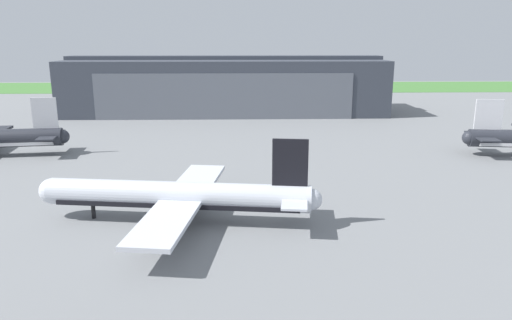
{
  "coord_description": "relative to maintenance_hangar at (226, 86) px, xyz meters",
  "views": [
    {
      "loc": [
        -3.62,
        -59.81,
        23.93
      ],
      "look_at": [
        -1.24,
        18.37,
        4.01
      ],
      "focal_mm": 33.33,
      "sensor_mm": 36.0,
      "label": 1
    }
  ],
  "objects": [
    {
      "name": "airliner_near_left",
      "position": [
        -3.24,
        -100.24,
        -5.25
      ],
      "size": [
        38.18,
        33.0,
        11.72
      ],
      "color": "silver",
      "rests_on": "ground_plane"
    },
    {
      "name": "maintenance_hangar",
      "position": [
        0.0,
        0.0,
        0.0
      ],
      "size": [
        103.32,
        32.1,
        18.65
      ],
      "color": "#383D47",
      "rests_on": "ground_plane"
    },
    {
      "name": "grass_field_strip",
      "position": [
        8.91,
        85.57,
        -8.83
      ],
      "size": [
        440.0,
        56.0,
        0.08
      ],
      "primitive_type": "cube",
      "color": "#457C37",
      "rests_on": "ground_plane"
    },
    {
      "name": "ground_plane",
      "position": [
        8.91,
        -100.91,
        -8.87
      ],
      "size": [
        440.0,
        440.0,
        0.0
      ],
      "primitive_type": "plane",
      "color": "slate"
    }
  ]
}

